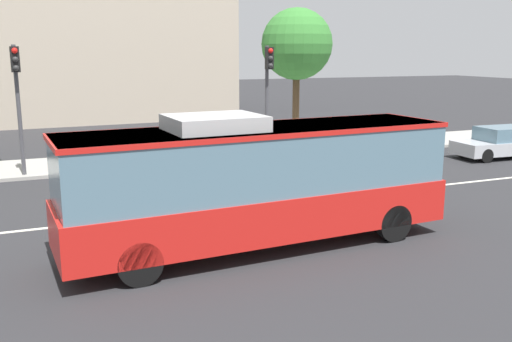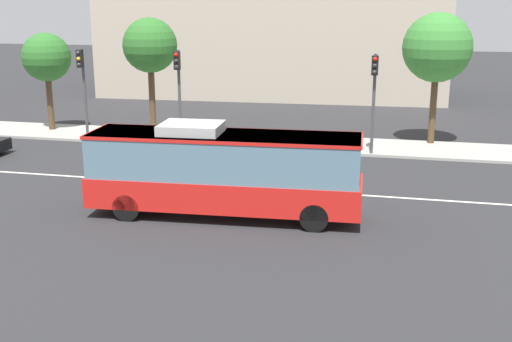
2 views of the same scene
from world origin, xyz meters
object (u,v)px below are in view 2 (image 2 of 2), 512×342
Objects in this scene: street_tree_kerbside_right at (150,46)px; transit_bus at (224,169)px; street_tree_kerbside_left at (437,48)px; street_tree_kerbside_centre at (46,58)px; traffic_light_near_corner at (178,81)px; traffic_light_mid_block at (82,78)px; traffic_light_far_corner at (374,87)px.

transit_bus is at bearing -58.29° from street_tree_kerbside_right.
street_tree_kerbside_right is at bearing -175.03° from street_tree_kerbside_left.
transit_bus is at bearing -119.38° from street_tree_kerbside_left.
street_tree_kerbside_right reaches higher than transit_bus.
street_tree_kerbside_centre is at bearing 135.07° from transit_bus.
transit_bus is 15.27m from street_tree_kerbside_right.
street_tree_kerbside_right reaches higher than traffic_light_near_corner.
traffic_light_near_corner is at bearing -38.26° from street_tree_kerbside_right.
street_tree_kerbside_left is (19.05, 3.21, 1.72)m from traffic_light_mid_block.
street_tree_kerbside_left is at bearing 100.37° from traffic_light_mid_block.
street_tree_kerbside_right reaches higher than traffic_light_mid_block.
traffic_light_near_corner is at bearing 91.36° from traffic_light_mid_block.
street_tree_kerbside_left is 15.78m from street_tree_kerbside_right.
traffic_light_near_corner and traffic_light_mid_block have the same top height.
traffic_light_mid_block is 0.73× the size of street_tree_kerbside_left.
traffic_light_mid_block is at bearing -170.44° from street_tree_kerbside_left.
traffic_light_near_corner and traffic_light_far_corner have the same top height.
traffic_light_near_corner is 13.93m from street_tree_kerbside_left.
transit_bus is 19.53m from street_tree_kerbside_centre.
traffic_light_near_corner is 0.88× the size of street_tree_kerbside_centre.
transit_bus is 1.95× the size of traffic_light_far_corner.
street_tree_kerbside_centre reaches higher than traffic_light_mid_block.
transit_bus is 1.41× the size of street_tree_kerbside_left.
street_tree_kerbside_left reaches higher than street_tree_kerbside_right.
street_tree_kerbside_right is (-15.72, -1.37, -0.05)m from street_tree_kerbside_left.
traffic_light_far_corner is 0.73× the size of street_tree_kerbside_left.
traffic_light_near_corner is at bearing -12.48° from street_tree_kerbside_centre.
street_tree_kerbside_centre is at bearing -106.97° from traffic_light_near_corner.
street_tree_kerbside_left is 22.42m from street_tree_kerbside_centre.
transit_bus is 1.95× the size of traffic_light_near_corner.
traffic_light_mid_block is (-11.15, 10.82, 1.75)m from transit_bus.
street_tree_kerbside_left reaches higher than traffic_light_mid_block.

